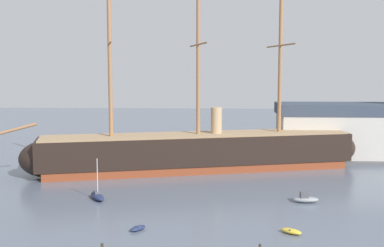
% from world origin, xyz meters
% --- Properties ---
extents(tall_ship, '(70.20, 24.35, 34.41)m').
position_xyz_m(tall_ship, '(-2.19, 47.46, 3.75)').
color(tall_ship, brown).
rests_on(tall_ship, ground).
extents(dinghy_foreground_left, '(2.20, 2.45, 0.55)m').
position_xyz_m(dinghy_foreground_left, '(-8.26, 12.24, 0.28)').
color(dinghy_foreground_left, '#1E284C').
rests_on(dinghy_foreground_left, ground).
extents(dinghy_foreground_right, '(2.74, 2.45, 0.61)m').
position_xyz_m(dinghy_foreground_right, '(9.93, 11.91, 0.31)').
color(dinghy_foreground_right, gold).
rests_on(dinghy_foreground_right, ground).
extents(sailboat_mid_left, '(3.61, 4.85, 6.21)m').
position_xyz_m(sailboat_mid_left, '(-16.49, 25.88, 0.52)').
color(sailboat_mid_left, '#1E284C').
rests_on(sailboat_mid_left, ground).
extents(motorboat_mid_right, '(3.74, 1.63, 1.55)m').
position_xyz_m(motorboat_mid_right, '(14.16, 25.56, 0.55)').
color(motorboat_mid_right, gray).
rests_on(motorboat_mid_right, ground).
extents(dinghy_far_left, '(2.34, 3.17, 0.69)m').
position_xyz_m(dinghy_far_left, '(-27.02, 54.13, 0.35)').
color(dinghy_far_left, gold).
rests_on(dinghy_far_left, ground).
extents(motorboat_distant_centre, '(3.63, 4.36, 1.72)m').
position_xyz_m(motorboat_distant_centre, '(3.71, 61.88, 0.60)').
color(motorboat_distant_centre, orange).
rests_on(motorboat_distant_centre, ground).
extents(dockside_warehouse_right, '(47.42, 14.11, 18.32)m').
position_xyz_m(dockside_warehouse_right, '(36.47, 60.11, 6.07)').
color(dockside_warehouse_right, '#565659').
rests_on(dockside_warehouse_right, ground).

